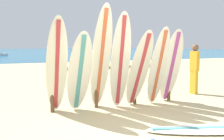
{
  "coord_description": "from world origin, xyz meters",
  "views": [
    {
      "loc": [
        -2.27,
        -3.54,
        1.6
      ],
      "look_at": [
        0.03,
        2.37,
        0.92
      ],
      "focal_mm": 37.85,
      "sensor_mm": 36.0,
      "label": 1
    }
  ],
  "objects_px": {
    "surfboard_leaning_right": "(158,67)",
    "beachgoer_standing": "(194,67)",
    "surfboard_leaning_far_left": "(57,67)",
    "surfboard_leaning_left": "(80,73)",
    "surfboard_lying_on_sand": "(221,129)",
    "surfboard_rack": "(116,78)",
    "surfboard_leaning_center_left": "(101,60)",
    "surfboard_leaning_center": "(120,62)",
    "surfboard_leaning_far_right": "(171,67)",
    "surfboard_leaning_center_right": "(139,70)"
  },
  "relations": [
    {
      "from": "surfboard_leaning_right",
      "to": "beachgoer_standing",
      "type": "xyz_separation_m",
      "value": [
        1.92,
        0.88,
        -0.14
      ]
    },
    {
      "from": "surfboard_leaning_far_left",
      "to": "surfboard_leaning_left",
      "type": "xyz_separation_m",
      "value": [
        0.5,
        -0.06,
        -0.15
      ]
    },
    {
      "from": "surfboard_lying_on_sand",
      "to": "surfboard_rack",
      "type": "bearing_deg",
      "value": 115.25
    },
    {
      "from": "surfboard_leaning_center_left",
      "to": "surfboard_leaning_center",
      "type": "distance_m",
      "value": 0.5
    },
    {
      "from": "surfboard_leaning_center_left",
      "to": "surfboard_leaning_center",
      "type": "height_order",
      "value": "surfboard_leaning_center_left"
    },
    {
      "from": "surfboard_rack",
      "to": "surfboard_leaning_far_right",
      "type": "bearing_deg",
      "value": -10.12
    },
    {
      "from": "surfboard_leaning_right",
      "to": "surfboard_leaning_center_left",
      "type": "bearing_deg",
      "value": 178.27
    },
    {
      "from": "surfboard_leaning_center",
      "to": "surfboard_leaning_center_left",
      "type": "bearing_deg",
      "value": 179.94
    },
    {
      "from": "surfboard_rack",
      "to": "surfboard_leaning_left",
      "type": "distance_m",
      "value": 1.13
    },
    {
      "from": "surfboard_leaning_center_left",
      "to": "surfboard_leaning_center",
      "type": "relative_size",
      "value": 1.05
    },
    {
      "from": "surfboard_leaning_center",
      "to": "surfboard_leaning_right",
      "type": "bearing_deg",
      "value": -2.53
    },
    {
      "from": "surfboard_leaning_left",
      "to": "surfboard_leaning_right",
      "type": "distance_m",
      "value": 2.07
    },
    {
      "from": "surfboard_leaning_far_right",
      "to": "surfboard_lying_on_sand",
      "type": "distance_m",
      "value": 2.36
    },
    {
      "from": "surfboard_rack",
      "to": "surfboard_leaning_far_right",
      "type": "relative_size",
      "value": 1.68
    },
    {
      "from": "surfboard_leaning_left",
      "to": "surfboard_leaning_center_right",
      "type": "xyz_separation_m",
      "value": [
        1.52,
        -0.05,
        0.03
      ]
    },
    {
      "from": "surfboard_leaning_center",
      "to": "beachgoer_standing",
      "type": "distance_m",
      "value": 3.1
    },
    {
      "from": "surfboard_leaning_center_left",
      "to": "surfboard_leaning_far_right",
      "type": "distance_m",
      "value": 2.06
    },
    {
      "from": "surfboard_leaning_far_left",
      "to": "surfboard_leaning_far_right",
      "type": "xyz_separation_m",
      "value": [
        3.06,
        0.02,
        -0.1
      ]
    },
    {
      "from": "surfboard_rack",
      "to": "beachgoer_standing",
      "type": "height_order",
      "value": "beachgoer_standing"
    },
    {
      "from": "surfboard_leaning_far_left",
      "to": "surfboard_leaning_center",
      "type": "xyz_separation_m",
      "value": [
        1.52,
        -0.06,
        0.08
      ]
    },
    {
      "from": "surfboard_leaning_center_left",
      "to": "surfboard_leaning_center_right",
      "type": "height_order",
      "value": "surfboard_leaning_center_left"
    },
    {
      "from": "surfboard_leaning_center",
      "to": "surfboard_leaning_right",
      "type": "height_order",
      "value": "surfboard_leaning_center"
    },
    {
      "from": "surfboard_leaning_center_right",
      "to": "surfboard_lying_on_sand",
      "type": "relative_size",
      "value": 0.68
    },
    {
      "from": "surfboard_rack",
      "to": "surfboard_lying_on_sand",
      "type": "height_order",
      "value": "surfboard_rack"
    },
    {
      "from": "surfboard_leaning_far_right",
      "to": "beachgoer_standing",
      "type": "bearing_deg",
      "value": 27.69
    },
    {
      "from": "surfboard_leaning_center_right",
      "to": "surfboard_rack",
      "type": "bearing_deg",
      "value": 139.46
    },
    {
      "from": "surfboard_leaning_center_right",
      "to": "beachgoer_standing",
      "type": "distance_m",
      "value": 2.62
    },
    {
      "from": "beachgoer_standing",
      "to": "surfboard_leaning_far_right",
      "type": "bearing_deg",
      "value": -152.31
    },
    {
      "from": "surfboard_leaning_far_right",
      "to": "surfboard_leaning_right",
      "type": "bearing_deg",
      "value": -164.93
    },
    {
      "from": "surfboard_leaning_far_left",
      "to": "surfboard_leaning_far_right",
      "type": "distance_m",
      "value": 3.06
    },
    {
      "from": "surfboard_leaning_center_left",
      "to": "beachgoer_standing",
      "type": "xyz_separation_m",
      "value": [
        3.47,
        0.84,
        -0.35
      ]
    },
    {
      "from": "surfboard_rack",
      "to": "beachgoer_standing",
      "type": "xyz_separation_m",
      "value": [
        2.93,
        0.48,
        0.15
      ]
    },
    {
      "from": "surfboard_leaning_center_right",
      "to": "surfboard_leaning_center",
      "type": "bearing_deg",
      "value": 175.17
    },
    {
      "from": "surfboard_leaning_far_left",
      "to": "surfboard_leaning_far_right",
      "type": "bearing_deg",
      "value": 0.4
    },
    {
      "from": "surfboard_leaning_far_left",
      "to": "surfboard_lying_on_sand",
      "type": "relative_size",
      "value": 0.77
    },
    {
      "from": "surfboard_leaning_center_left",
      "to": "surfboard_rack",
      "type": "bearing_deg",
      "value": 33.43
    },
    {
      "from": "surfboard_leaning_far_right",
      "to": "beachgoer_standing",
      "type": "height_order",
      "value": "surfboard_leaning_far_right"
    },
    {
      "from": "beachgoer_standing",
      "to": "surfboard_leaning_right",
      "type": "bearing_deg",
      "value": -155.33
    },
    {
      "from": "surfboard_leaning_center_left",
      "to": "surfboard_lying_on_sand",
      "type": "relative_size",
      "value": 0.87
    },
    {
      "from": "surfboard_lying_on_sand",
      "to": "surfboard_leaning_far_left",
      "type": "bearing_deg",
      "value": 141.92
    },
    {
      "from": "surfboard_leaning_far_right",
      "to": "surfboard_lying_on_sand",
      "type": "xyz_separation_m",
      "value": [
        -0.38,
        -2.12,
        -0.97
      ]
    },
    {
      "from": "surfboard_leaning_center_right",
      "to": "surfboard_leaning_right",
      "type": "xyz_separation_m",
      "value": [
        0.55,
        -0.0,
        0.05
      ]
    },
    {
      "from": "surfboard_rack",
      "to": "surfboard_lying_on_sand",
      "type": "bearing_deg",
      "value": -64.75
    },
    {
      "from": "surfboard_leaning_center_right",
      "to": "surfboard_leaning_far_right",
      "type": "height_order",
      "value": "surfboard_leaning_far_right"
    },
    {
      "from": "surfboard_leaning_center_right",
      "to": "surfboard_leaning_far_right",
      "type": "relative_size",
      "value": 0.97
    },
    {
      "from": "surfboard_leaning_center",
      "to": "surfboard_leaning_right",
      "type": "relative_size",
      "value": 1.16
    },
    {
      "from": "surfboard_rack",
      "to": "surfboard_leaning_far_left",
      "type": "distance_m",
      "value": 1.62
    },
    {
      "from": "surfboard_leaning_left",
      "to": "surfboard_leaning_center_left",
      "type": "height_order",
      "value": "surfboard_leaning_center_left"
    },
    {
      "from": "surfboard_rack",
      "to": "surfboard_leaning_center_right",
      "type": "xyz_separation_m",
      "value": [
        0.46,
        -0.4,
        0.24
      ]
    },
    {
      "from": "surfboard_leaning_left",
      "to": "surfboard_leaning_center_right",
      "type": "distance_m",
      "value": 1.52
    }
  ]
}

